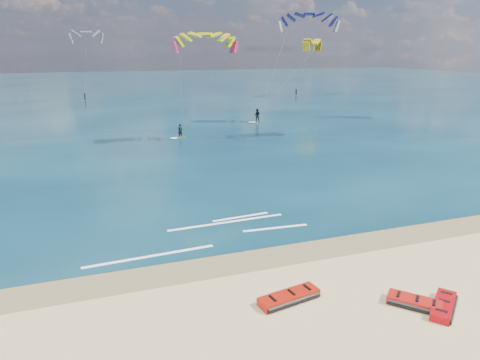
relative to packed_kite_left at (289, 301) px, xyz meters
name	(u,v)px	position (x,y,z in m)	size (l,w,h in m)	color
ground	(141,133)	(-1.77, 41.07, 0.00)	(320.00, 320.00, 0.00)	tan
wet_sand_strip	(223,264)	(-1.77, 4.07, 0.00)	(320.00, 2.40, 0.01)	olive
sea	(114,90)	(-1.77, 105.07, 0.02)	(320.00, 200.00, 0.04)	#092333
packed_kite_left	(289,301)	(0.00, 0.00, 0.00)	(3.00, 1.19, 0.43)	#AD1809
packed_kite_mid	(414,306)	(4.87, -2.06, 0.00)	(2.38, 1.18, 0.43)	red
packed_kite_right	(443,309)	(5.85, -2.65, 0.00)	(2.54, 1.10, 0.40)	#A9070C
kitesurfer_main	(193,80)	(3.70, 34.14, 7.07)	(8.31, 5.92, 13.40)	#CED018
kitesurfer_far	(284,62)	(18.66, 42.31, 8.65)	(12.88, 7.09, 16.57)	gold
shoreline_foam	(218,231)	(-0.92, 7.99, 0.04)	(13.17, 4.24, 0.01)	white
distant_kites	(134,72)	(0.80, 72.83, 6.08)	(80.63, 17.71, 13.65)	#C79511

